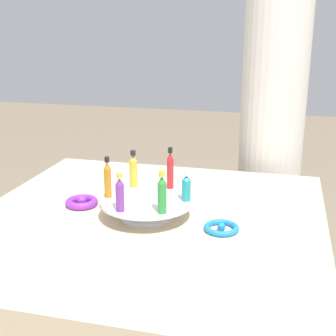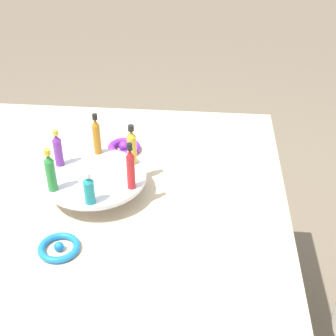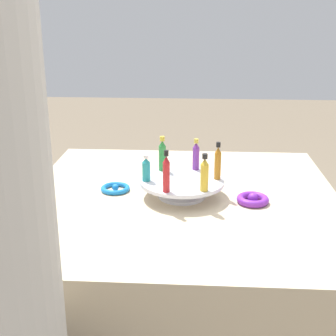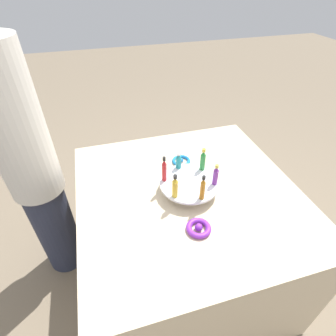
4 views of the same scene
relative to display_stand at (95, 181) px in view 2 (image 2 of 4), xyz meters
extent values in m
cube|color=beige|center=(0.00, 0.00, -0.43)|extent=(1.08, 1.08, 0.77)
cylinder|color=silver|center=(0.00, 0.00, -0.04)|extent=(0.16, 0.16, 0.01)
cylinder|color=silver|center=(0.00, 0.00, -0.01)|extent=(0.09, 0.09, 0.04)
cylinder|color=silver|center=(0.00, 0.00, 0.01)|extent=(0.29, 0.29, 0.01)
cylinder|color=teal|center=(0.02, -0.12, 0.05)|extent=(0.03, 0.03, 0.07)
cone|color=teal|center=(0.02, -0.12, 0.09)|extent=(0.03, 0.03, 0.01)
cylinder|color=silver|center=(0.02, -0.12, 0.11)|extent=(0.02, 0.02, 0.01)
cylinder|color=#B21E23|center=(0.11, -0.05, 0.07)|extent=(0.02, 0.02, 0.10)
cone|color=#B21E23|center=(0.11, -0.05, 0.13)|extent=(0.02, 0.02, 0.02)
cylinder|color=black|center=(0.11, -0.05, 0.15)|extent=(0.01, 0.01, 0.02)
cylinder|color=gold|center=(0.10, 0.07, 0.06)|extent=(0.03, 0.03, 0.09)
cone|color=gold|center=(0.10, 0.07, 0.12)|extent=(0.03, 0.03, 0.02)
cylinder|color=black|center=(0.10, 0.07, 0.14)|extent=(0.02, 0.02, 0.02)
cylinder|color=#AD6B19|center=(-0.02, 0.12, 0.07)|extent=(0.02, 0.02, 0.09)
cone|color=#AD6B19|center=(-0.02, 0.12, 0.12)|extent=(0.02, 0.02, 0.02)
cylinder|color=black|center=(-0.02, 0.12, 0.14)|extent=(0.01, 0.01, 0.02)
cylinder|color=#702D93|center=(-0.11, 0.05, 0.06)|extent=(0.02, 0.02, 0.08)
cone|color=#702D93|center=(-0.11, 0.05, 0.11)|extent=(0.02, 0.02, 0.02)
cylinder|color=gold|center=(-0.11, 0.05, 0.13)|extent=(0.02, 0.02, 0.01)
cylinder|color=#288438|center=(-0.10, -0.07, 0.06)|extent=(0.03, 0.03, 0.09)
cone|color=#288438|center=(-0.10, -0.07, 0.12)|extent=(0.02, 0.02, 0.02)
cylinder|color=gold|center=(-0.10, -0.07, 0.14)|extent=(0.02, 0.02, 0.02)
torus|color=purple|center=(0.04, 0.24, -0.03)|extent=(0.11, 0.11, 0.02)
sphere|color=purple|center=(0.04, 0.24, -0.03)|extent=(0.03, 0.03, 0.03)
torus|color=blue|center=(-0.04, -0.24, -0.03)|extent=(0.10, 0.10, 0.02)
sphere|color=blue|center=(-0.04, -0.24, -0.03)|extent=(0.02, 0.02, 0.02)
camera|label=1|loc=(-1.29, -0.39, 0.54)|focal=50.00mm
camera|label=2|loc=(0.30, -1.05, 0.76)|focal=50.00mm
camera|label=3|loc=(1.49, 0.05, 0.58)|focal=50.00mm
camera|label=4|loc=(0.36, 0.88, 0.86)|focal=28.00mm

